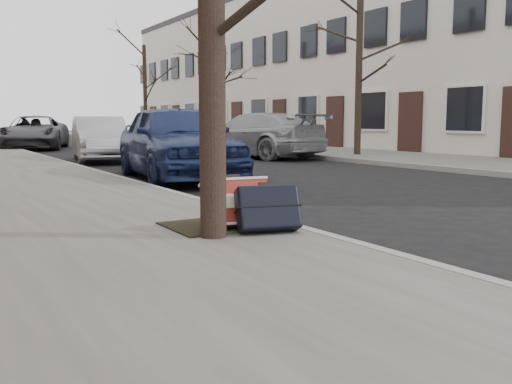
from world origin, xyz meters
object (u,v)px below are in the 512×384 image
suitcase_red (236,203)px  suitcase_navy (268,208)px  car_near_front (177,141)px  car_near_mid (100,139)px

suitcase_red → suitcase_navy: 0.36m
suitcase_red → car_near_front: 6.02m
suitcase_red → car_near_front: size_ratio=0.14×
suitcase_navy → car_near_mid: size_ratio=0.15×
suitcase_red → car_near_mid: bearing=88.9°
car_near_front → car_near_mid: size_ratio=1.15×
car_near_mid → car_near_front: bearing=-80.8°
suitcase_red → suitcase_navy: size_ratio=1.07×
suitcase_navy → car_near_front: bearing=89.4°
suitcase_red → car_near_front: car_near_front is taller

